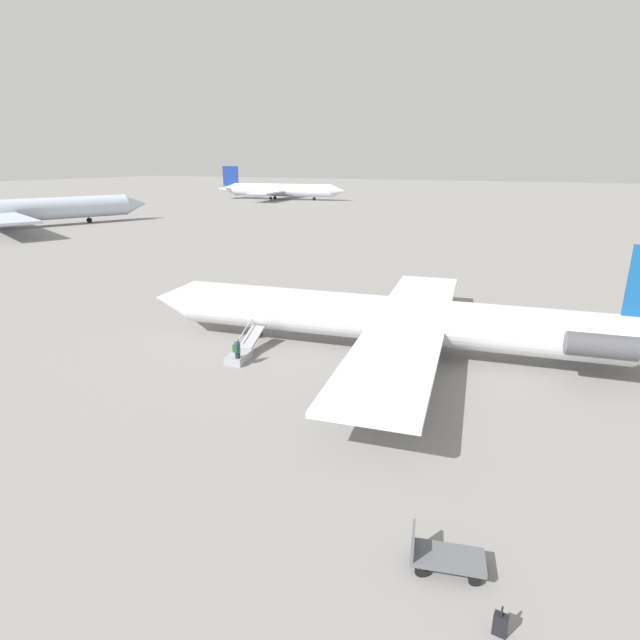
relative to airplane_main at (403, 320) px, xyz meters
name	(u,v)px	position (x,y,z in m)	size (l,w,h in m)	color
ground_plane	(385,351)	(1.06, 0.15, -2.27)	(600.00, 600.00, 0.00)	gray
airplane_main	(403,320)	(0.00, 0.00, 0.00)	(34.89, 26.70, 7.61)	silver
airplane_far_left	(280,190)	(73.86, -112.79, 0.77)	(42.44, 32.13, 10.18)	silver
airplane_far_right	(0,211)	(82.76, -28.01, 0.93)	(39.82, 50.49, 10.78)	silver
boarding_stairs	(241,353)	(8.79, 5.25, -1.88)	(1.58, 4.12, 1.83)	#99999E
passenger	(237,350)	(8.35, 6.29, -1.27)	(0.37, 0.56, 1.74)	#23232D
luggage_cart	(443,556)	(-6.27, 16.75, -1.81)	(2.39, 1.57, 1.22)	#595B60
suitcase	(500,624)	(-8.10, 18.33, -1.94)	(0.38, 0.25, 0.88)	black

